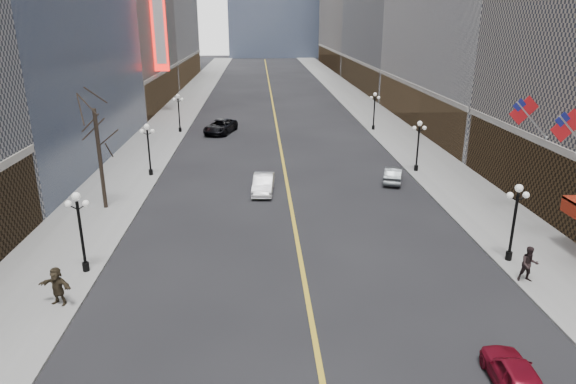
{
  "coord_description": "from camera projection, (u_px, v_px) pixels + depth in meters",
  "views": [
    {
      "loc": [
        -2.24,
        4.35,
        13.24
      ],
      "look_at": [
        -1.17,
        23.14,
        6.82
      ],
      "focal_mm": 32.0,
      "sensor_mm": 36.0,
      "label": 1
    }
  ],
  "objects": [
    {
      "name": "car_sb_mid",
      "position": [
        515.0,
        375.0,
        19.01
      ],
      "size": [
        1.87,
        4.01,
        1.33
      ],
      "primitive_type": "imported",
      "rotation": [
        0.0,
        0.0,
        3.06
      ],
      "color": "maroon",
      "rests_on": "ground"
    },
    {
      "name": "streetlamp_west_3",
      "position": [
        179.0,
        109.0,
        61.08
      ],
      "size": [
        1.26,
        0.44,
        4.52
      ],
      "color": "black",
      "rests_on": "sidewalk_west"
    },
    {
      "name": "flag_4",
      "position": [
        570.0,
        128.0,
        28.99
      ],
      "size": [
        2.87,
        0.12,
        2.87
      ],
      "color": "#B2B2B7",
      "rests_on": "ground"
    },
    {
      "name": "ped_east_walk",
      "position": [
        529.0,
        264.0,
        26.55
      ],
      "size": [
        1.0,
        0.64,
        1.94
      ],
      "primitive_type": "imported",
      "rotation": [
        0.0,
        0.0,
        -0.13
      ],
      "color": "black",
      "rests_on": "sidewalk_east"
    },
    {
      "name": "car_nb_mid",
      "position": [
        263.0,
        184.0,
        40.66
      ],
      "size": [
        1.91,
        4.54,
        1.46
      ],
      "primitive_type": "imported",
      "rotation": [
        0.0,
        0.0,
        -0.08
      ],
      "color": "silver",
      "rests_on": "ground"
    },
    {
      "name": "streetlamp_west_1",
      "position": [
        80.0,
        224.0,
        27.06
      ],
      "size": [
        1.26,
        0.44,
        4.52
      ],
      "color": "black",
      "rests_on": "sidewalk_west"
    },
    {
      "name": "lane_line",
      "position": [
        274.0,
        112.0,
        75.88
      ],
      "size": [
        0.25,
        200.0,
        0.02
      ],
      "primitive_type": "cube",
      "color": "gold",
      "rests_on": "ground"
    },
    {
      "name": "car_sb_far",
      "position": [
        393.0,
        175.0,
        43.28
      ],
      "size": [
        2.56,
        4.27,
        1.33
      ],
      "primitive_type": "imported",
      "rotation": [
        0.0,
        0.0,
        2.83
      ],
      "color": "#52575A",
      "rests_on": "ground"
    },
    {
      "name": "streetlamp_west_2",
      "position": [
        148.0,
        144.0,
        44.07
      ],
      "size": [
        1.26,
        0.44,
        4.52
      ],
      "color": "black",
      "rests_on": "sidewalk_west"
    },
    {
      "name": "ped_west_far",
      "position": [
        57.0,
        286.0,
        24.43
      ],
      "size": [
        1.85,
        1.09,
        1.92
      ],
      "primitive_type": "imported",
      "rotation": [
        0.0,
        0.0,
        -0.35
      ],
      "color": "#322A1C",
      "rests_on": "sidewalk_west"
    },
    {
      "name": "car_nb_far",
      "position": [
        220.0,
        126.0,
        61.59
      ],
      "size": [
        4.27,
        6.42,
        1.64
      ],
      "primitive_type": "imported",
      "rotation": [
        0.0,
        0.0,
        -0.29
      ],
      "color": "black",
      "rests_on": "ground"
    },
    {
      "name": "tree_west_far",
      "position": [
        96.0,
        125.0,
        35.35
      ],
      "size": [
        3.6,
        3.6,
        7.92
      ],
      "color": "#2D231C",
      "rests_on": "sidewalk_west"
    },
    {
      "name": "streetlamp_east_2",
      "position": [
        418.0,
        141.0,
        45.34
      ],
      "size": [
        1.26,
        0.44,
        4.52
      ],
      "color": "black",
      "rests_on": "sidewalk_east"
    },
    {
      "name": "flag_5",
      "position": [
        526.0,
        113.0,
        33.72
      ],
      "size": [
        2.87,
        0.12,
        2.87
      ],
      "color": "#B2B2B7",
      "rests_on": "ground"
    },
    {
      "name": "streetlamp_east_3",
      "position": [
        374.0,
        107.0,
        62.35
      ],
      "size": [
        1.26,
        0.44,
        4.52
      ],
      "color": "black",
      "rests_on": "sidewalk_east"
    },
    {
      "name": "sidewalk_east",
      "position": [
        383.0,
        123.0,
        67.16
      ],
      "size": [
        6.0,
        230.0,
        0.15
      ],
      "primitive_type": "cube",
      "color": "gray",
      "rests_on": "ground"
    },
    {
      "name": "sidewalk_west",
      "position": [
        167.0,
        126.0,
        65.66
      ],
      "size": [
        6.0,
        230.0,
        0.15
      ],
      "primitive_type": "cube",
      "color": "gray",
      "rests_on": "ground"
    },
    {
      "name": "streetlamp_east_1",
      "position": [
        515.0,
        215.0,
        28.33
      ],
      "size": [
        1.26,
        0.44,
        4.52
      ],
      "color": "black",
      "rests_on": "sidewalk_east"
    },
    {
      "name": "theatre_marquee",
      "position": [
        159.0,
        27.0,
        71.16
      ],
      "size": [
        2.0,
        0.55,
        12.0
      ],
      "color": "red",
      "rests_on": "ground"
    }
  ]
}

